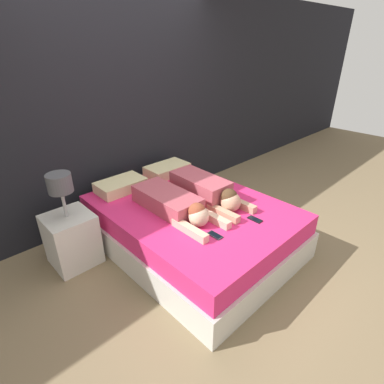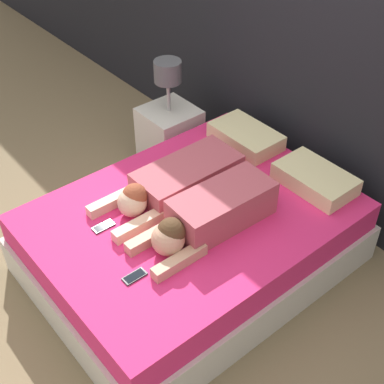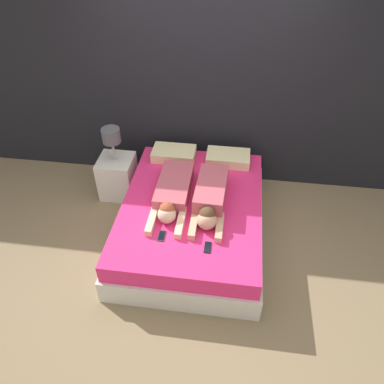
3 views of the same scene
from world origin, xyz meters
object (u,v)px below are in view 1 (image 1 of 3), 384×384
(bed, at_px, (192,226))
(person_left, at_px, (174,204))
(pillow_head_left, at_px, (121,185))
(cell_phone_right, at_px, (255,219))
(pillow_head_right, at_px, (167,169))
(nightstand, at_px, (71,235))
(cell_phone_left, at_px, (215,235))
(person_right, at_px, (207,190))

(bed, relative_size, person_left, 1.94)
(pillow_head_left, bearing_deg, cell_phone_right, -68.05)
(pillow_head_right, height_order, nightstand, nightstand)
(pillow_head_right, bearing_deg, cell_phone_right, -94.14)
(bed, xyz_separation_m, person_left, (-0.21, 0.02, 0.34))
(nightstand, bearing_deg, cell_phone_left, -54.63)
(bed, xyz_separation_m, pillow_head_left, (-0.33, 0.79, 0.31))
(cell_phone_left, bearing_deg, pillow_head_right, 66.98)
(person_left, bearing_deg, bed, -6.64)
(bed, distance_m, pillow_head_right, 0.91)
(person_left, xyz_separation_m, nightstand, (-0.82, 0.59, -0.27))
(pillow_head_right, bearing_deg, person_left, -125.34)
(pillow_head_right, bearing_deg, person_right, -99.63)
(pillow_head_right, distance_m, cell_phone_left, 1.43)
(bed, bearing_deg, cell_phone_right, -69.10)
(person_right, bearing_deg, cell_phone_right, -86.22)
(bed, distance_m, pillow_head_left, 0.91)
(bed, relative_size, pillow_head_right, 3.90)
(cell_phone_left, bearing_deg, bed, 66.58)
(pillow_head_right, xyz_separation_m, cell_phone_left, (-0.56, -1.32, -0.05))
(person_right, bearing_deg, person_left, 172.51)
(pillow_head_left, bearing_deg, person_left, -81.10)
(pillow_head_right, relative_size, cell_phone_right, 3.76)
(nightstand, bearing_deg, pillow_head_left, 14.85)
(pillow_head_left, height_order, person_left, person_left)
(pillow_head_right, xyz_separation_m, nightstand, (-1.36, -0.18, -0.24))
(bed, bearing_deg, person_right, -8.43)
(pillow_head_left, bearing_deg, person_right, -57.39)
(person_right, bearing_deg, cell_phone_left, -130.39)
(pillow_head_left, bearing_deg, nightstand, -165.15)
(pillow_head_left, relative_size, person_left, 0.50)
(person_right, height_order, nightstand, nightstand)
(person_right, xyz_separation_m, nightstand, (-1.22, 0.64, -0.29))
(pillow_head_left, bearing_deg, pillow_head_right, 0.00)
(bed, distance_m, cell_phone_right, 0.70)
(pillow_head_right, height_order, cell_phone_left, pillow_head_right)
(cell_phone_right, bearing_deg, pillow_head_right, 85.86)
(bed, height_order, pillow_head_left, pillow_head_left)
(person_right, bearing_deg, nightstand, 152.43)
(person_left, relative_size, nightstand, 1.10)
(cell_phone_right, bearing_deg, pillow_head_left, 111.95)
(cell_phone_left, bearing_deg, pillow_head_left, 94.65)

